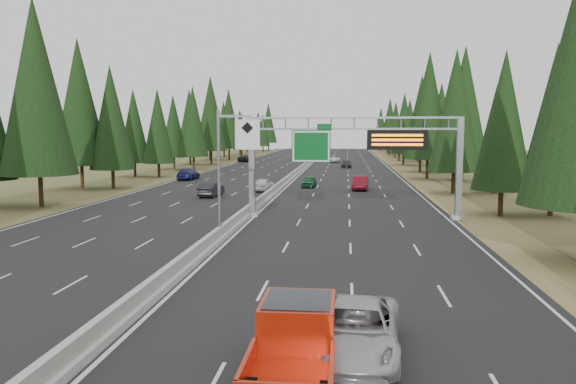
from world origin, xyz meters
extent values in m
cube|color=black|center=(0.00, 80.00, 0.04)|extent=(32.00, 260.00, 0.08)
cube|color=olive|center=(17.80, 80.00, 0.03)|extent=(3.60, 260.00, 0.06)
cube|color=brown|center=(-17.80, 80.00, 0.03)|extent=(3.60, 260.00, 0.06)
cube|color=#989993|center=(0.00, 80.00, 0.23)|extent=(0.70, 260.00, 0.30)
cube|color=#989993|center=(0.00, 80.00, 0.63)|extent=(0.30, 260.00, 0.60)
cube|color=slate|center=(0.35, 35.00, 3.98)|extent=(0.45, 0.45, 7.80)
cube|color=#989993|center=(0.35, 35.00, 0.23)|extent=(0.90, 0.90, 0.30)
cube|color=slate|center=(16.20, 35.00, 3.98)|extent=(0.45, 0.45, 7.80)
cube|color=#989993|center=(16.20, 35.00, 0.23)|extent=(0.90, 0.90, 0.30)
cube|color=slate|center=(8.28, 35.00, 7.80)|extent=(15.85, 0.35, 0.16)
cube|color=slate|center=(8.28, 35.00, 6.96)|extent=(15.85, 0.35, 0.16)
cube|color=#054C19|center=(5.00, 34.75, 5.63)|extent=(3.00, 0.10, 2.50)
cube|color=silver|center=(5.00, 34.69, 5.63)|extent=(2.85, 0.02, 2.35)
cube|color=#054C19|center=(6.00, 34.75, 7.13)|extent=(1.10, 0.10, 0.45)
cube|color=black|center=(11.50, 34.70, 6.13)|extent=(4.50, 0.40, 1.50)
cube|color=orange|center=(11.50, 34.48, 6.48)|extent=(3.80, 0.02, 0.18)
cube|color=orange|center=(11.50, 34.48, 6.13)|extent=(3.80, 0.02, 0.18)
cube|color=orange|center=(11.50, 34.48, 5.78)|extent=(3.80, 0.02, 0.18)
cylinder|color=slate|center=(0.00, 25.00, 4.08)|extent=(0.20, 0.20, 8.00)
cube|color=#989993|center=(0.00, 25.00, 0.18)|extent=(0.50, 0.50, 0.20)
cube|color=slate|center=(1.00, 25.00, 7.68)|extent=(2.00, 0.15, 0.15)
cube|color=silver|center=(1.80, 24.88, 6.58)|extent=(1.50, 0.06, 1.80)
cylinder|color=black|center=(20.09, 37.84, 1.06)|extent=(0.40, 0.40, 2.11)
cone|color=black|center=(20.09, 37.84, 7.65)|extent=(4.75, 4.75, 11.08)
cylinder|color=black|center=(24.08, 38.23, 1.10)|extent=(0.40, 0.40, 2.20)
cone|color=black|center=(24.08, 38.23, 7.97)|extent=(4.95, 4.95, 11.55)
cylinder|color=black|center=(19.25, 53.63, 1.24)|extent=(0.40, 0.40, 2.48)
cone|color=black|center=(19.25, 53.63, 9.00)|extent=(5.59, 5.59, 13.04)
cylinder|color=black|center=(23.89, 55.33, 0.94)|extent=(0.40, 0.40, 1.88)
cone|color=black|center=(23.89, 55.33, 6.83)|extent=(4.24, 4.24, 9.89)
cylinder|color=black|center=(19.10, 72.46, 1.43)|extent=(0.40, 0.40, 2.86)
cone|color=black|center=(19.10, 72.46, 10.36)|extent=(6.43, 6.43, 15.00)
cylinder|color=black|center=(23.63, 70.99, 1.47)|extent=(0.40, 0.40, 2.94)
cone|color=black|center=(23.63, 70.99, 10.67)|extent=(6.62, 6.62, 15.46)
cylinder|color=black|center=(19.94, 86.76, 1.29)|extent=(0.40, 0.40, 2.57)
cone|color=black|center=(19.94, 86.76, 9.33)|extent=(5.79, 5.79, 13.51)
cylinder|color=black|center=(23.21, 87.23, 1.19)|extent=(0.40, 0.40, 2.38)
cone|color=black|center=(23.21, 87.23, 8.63)|extent=(5.36, 5.36, 12.50)
cylinder|color=black|center=(19.10, 105.91, 1.16)|extent=(0.40, 0.40, 2.32)
cone|color=black|center=(19.10, 105.91, 8.40)|extent=(5.22, 5.22, 12.17)
cylinder|color=black|center=(24.85, 105.96, 1.30)|extent=(0.40, 0.40, 2.61)
cone|color=black|center=(24.85, 105.96, 9.46)|extent=(5.87, 5.87, 13.70)
cylinder|color=black|center=(19.76, 122.59, 0.88)|extent=(0.40, 0.40, 1.76)
cone|color=black|center=(19.76, 122.59, 6.40)|extent=(3.97, 3.97, 9.26)
cylinder|color=black|center=(23.75, 120.68, 0.89)|extent=(0.40, 0.40, 1.79)
cone|color=black|center=(23.75, 120.68, 6.48)|extent=(4.02, 4.02, 9.39)
cylinder|color=black|center=(20.17, 138.55, 1.16)|extent=(0.40, 0.40, 2.32)
cone|color=black|center=(20.17, 138.55, 8.42)|extent=(5.23, 5.23, 12.20)
cylinder|color=black|center=(23.51, 136.81, 1.21)|extent=(0.40, 0.40, 2.41)
cone|color=black|center=(23.51, 136.81, 8.75)|extent=(5.43, 5.43, 12.67)
cylinder|color=black|center=(20.08, 156.78, 1.32)|extent=(0.40, 0.40, 2.63)
cone|color=black|center=(20.08, 156.78, 9.54)|extent=(5.92, 5.92, 13.81)
cylinder|color=black|center=(23.89, 154.63, 1.17)|extent=(0.40, 0.40, 2.34)
cone|color=black|center=(23.89, 154.63, 8.50)|extent=(5.27, 5.27, 12.31)
cylinder|color=black|center=(20.55, 170.79, 0.88)|extent=(0.40, 0.40, 1.77)
cone|color=black|center=(20.55, 170.79, 6.40)|extent=(3.97, 3.97, 9.27)
cylinder|color=black|center=(24.28, 170.49, 1.00)|extent=(0.40, 0.40, 1.99)
cone|color=black|center=(24.28, 170.49, 7.22)|extent=(4.48, 4.48, 10.46)
cylinder|color=black|center=(19.38, 188.26, 1.20)|extent=(0.40, 0.40, 2.41)
cone|color=black|center=(19.38, 188.26, 8.73)|extent=(5.42, 5.42, 12.65)
cylinder|color=black|center=(23.11, 188.53, 1.22)|extent=(0.40, 0.40, 2.44)
cone|color=black|center=(23.11, 188.53, 8.84)|extent=(5.49, 5.49, 12.80)
cylinder|color=black|center=(-19.33, 38.67, 1.47)|extent=(0.40, 0.40, 2.94)
cone|color=black|center=(-19.33, 38.67, 10.68)|extent=(6.63, 6.63, 15.46)
cylinder|color=black|center=(-19.71, 55.13, 1.16)|extent=(0.40, 0.40, 2.32)
cone|color=black|center=(-19.71, 55.13, 8.41)|extent=(5.22, 5.22, 12.18)
cylinder|color=black|center=(-23.49, 55.06, 1.41)|extent=(0.40, 0.40, 2.82)
cone|color=black|center=(-23.49, 55.06, 10.23)|extent=(6.35, 6.35, 14.81)
cylinder|color=black|center=(-19.87, 71.94, 1.04)|extent=(0.40, 0.40, 2.09)
cone|color=black|center=(-19.87, 71.94, 7.57)|extent=(4.70, 4.70, 10.97)
cylinder|color=black|center=(-23.97, 73.08, 1.05)|extent=(0.40, 0.40, 2.10)
cone|color=black|center=(-23.97, 73.08, 7.61)|extent=(4.73, 4.73, 11.03)
cylinder|color=black|center=(-19.08, 88.18, 1.18)|extent=(0.40, 0.40, 2.35)
cone|color=black|center=(-19.08, 88.18, 8.52)|extent=(5.29, 5.29, 12.35)
cylinder|color=black|center=(-23.19, 90.00, 1.07)|extent=(0.40, 0.40, 2.14)
cone|color=black|center=(-23.19, 90.00, 7.75)|extent=(4.81, 4.81, 11.22)
cylinder|color=black|center=(-19.64, 103.50, 1.43)|extent=(0.40, 0.40, 2.87)
cone|color=black|center=(-19.64, 103.50, 10.40)|extent=(6.45, 6.45, 15.06)
cylinder|color=black|center=(-24.44, 104.89, 1.24)|extent=(0.40, 0.40, 2.48)
cone|color=black|center=(-24.44, 104.89, 8.99)|extent=(5.58, 5.58, 13.03)
cylinder|color=black|center=(-20.03, 122.84, 1.34)|extent=(0.40, 0.40, 2.69)
cone|color=black|center=(-20.03, 122.84, 9.75)|extent=(6.05, 6.05, 14.12)
cylinder|color=black|center=(-24.57, 122.38, 1.25)|extent=(0.40, 0.40, 2.50)
cone|color=black|center=(-24.57, 122.38, 9.08)|extent=(5.64, 5.64, 13.15)
cylinder|color=black|center=(-19.97, 138.20, 0.96)|extent=(0.40, 0.40, 1.92)
cone|color=black|center=(-19.97, 138.20, 6.94)|extent=(4.31, 4.31, 10.05)
cylinder|color=black|center=(-24.55, 137.68, 1.18)|extent=(0.40, 0.40, 2.37)
cone|color=black|center=(-24.55, 137.68, 8.58)|extent=(5.33, 5.33, 12.43)
cylinder|color=black|center=(-20.84, 155.88, 0.90)|extent=(0.40, 0.40, 1.80)
cone|color=black|center=(-20.84, 155.88, 6.53)|extent=(4.05, 4.05, 9.45)
cylinder|color=black|center=(-23.28, 153.34, 1.04)|extent=(0.40, 0.40, 2.09)
cone|color=black|center=(-23.28, 153.34, 7.57)|extent=(4.70, 4.70, 10.96)
cylinder|color=black|center=(-19.20, 171.77, 1.00)|extent=(0.40, 0.40, 2.00)
cone|color=black|center=(-19.20, 171.77, 7.26)|extent=(4.51, 4.51, 10.51)
cylinder|color=black|center=(-24.40, 171.35, 0.93)|extent=(0.40, 0.40, 1.85)
cone|color=black|center=(-24.40, 171.35, 6.72)|extent=(4.17, 4.17, 9.73)
cylinder|color=black|center=(-19.99, 190.27, 1.36)|extent=(0.40, 0.40, 2.71)
cone|color=black|center=(-19.99, 190.27, 9.83)|extent=(6.10, 6.10, 14.24)
cylinder|color=black|center=(-23.52, 189.51, 1.13)|extent=(0.40, 0.40, 2.25)
cone|color=black|center=(-23.52, 189.51, 8.16)|extent=(5.06, 5.06, 11.82)
imported|color=#B4B4B9|center=(8.06, 8.00, 0.86)|extent=(3.01, 5.79, 1.56)
cylinder|color=black|center=(5.47, 7.74, 0.51)|extent=(0.33, 0.87, 0.87)
cylinder|color=black|center=(7.31, 7.74, 0.51)|extent=(0.33, 0.87, 0.87)
cube|color=#9B1E09|center=(6.39, 6.00, 0.68)|extent=(2.17, 6.07, 0.33)
cube|color=#9B1E09|center=(6.39, 6.98, 1.44)|extent=(2.06, 2.39, 1.19)
cube|color=black|center=(6.39, 6.98, 1.76)|extent=(1.84, 2.06, 0.60)
cube|color=#9B1E09|center=(5.36, 4.37, 1.06)|extent=(0.11, 2.60, 0.65)
cube|color=#9B1E09|center=(7.42, 4.37, 1.06)|extent=(0.11, 2.60, 0.65)
imported|color=#13542A|center=(3.26, 58.81, 0.75)|extent=(1.81, 4.01, 1.34)
imported|color=maroon|center=(9.35, 56.17, 0.86)|extent=(2.04, 4.88, 1.57)
imported|color=black|center=(7.71, 95.95, 0.73)|extent=(1.93, 4.53, 1.30)
imported|color=silver|center=(4.90, 114.27, 0.88)|extent=(3.19, 5.98, 1.60)
imported|color=black|center=(3.18, 136.16, 0.85)|extent=(1.82, 4.50, 1.53)
imported|color=black|center=(-6.16, 48.03, 0.83)|extent=(1.91, 4.67, 1.51)
imported|color=navy|center=(-14.23, 67.68, 0.87)|extent=(2.22, 5.44, 1.58)
imported|color=silver|center=(-1.50, 53.74, 0.81)|extent=(2.15, 4.45, 1.47)
imported|color=black|center=(-14.50, 114.24, 0.86)|extent=(2.88, 5.74, 1.56)
camera|label=1|loc=(7.71, -8.40, 6.77)|focal=35.00mm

